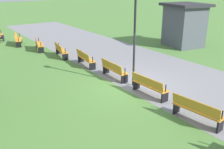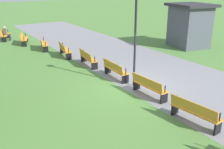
{
  "view_description": "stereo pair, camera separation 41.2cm",
  "coord_description": "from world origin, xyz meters",
  "px_view_note": "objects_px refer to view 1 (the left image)",
  "views": [
    {
      "loc": [
        8.65,
        -7.17,
        4.64
      ],
      "look_at": [
        -0.0,
        -1.11,
        0.8
      ],
      "focal_mm": 40.94,
      "sensor_mm": 36.0,
      "label": 1
    },
    {
      "loc": [
        8.88,
        -6.83,
        4.64
      ],
      "look_at": [
        -0.0,
        -1.11,
        0.8
      ],
      "focal_mm": 40.94,
      "sensor_mm": 36.0,
      "label": 2
    }
  ],
  "objects_px": {
    "bench_1": "(18,39)",
    "bench_6": "(149,86)",
    "kiosk": "(184,25)",
    "bench_2": "(38,44)",
    "bench_3": "(61,50)",
    "bench_5": "(114,69)",
    "bench_7": "(197,110)",
    "lamp_post": "(135,22)",
    "bench_4": "(85,58)"
  },
  "relations": [
    {
      "from": "bench_1",
      "to": "bench_7",
      "type": "relative_size",
      "value": 1.01
    },
    {
      "from": "bench_5",
      "to": "bench_6",
      "type": "distance_m",
      "value": 2.61
    },
    {
      "from": "bench_3",
      "to": "bench_4",
      "type": "relative_size",
      "value": 1.01
    },
    {
      "from": "bench_1",
      "to": "bench_7",
      "type": "bearing_deg",
      "value": 24.82
    },
    {
      "from": "bench_7",
      "to": "bench_6",
      "type": "bearing_deg",
      "value": 169.66
    },
    {
      "from": "bench_6",
      "to": "lamp_post",
      "type": "height_order",
      "value": "lamp_post"
    },
    {
      "from": "bench_1",
      "to": "kiosk",
      "type": "height_order",
      "value": "kiosk"
    },
    {
      "from": "bench_7",
      "to": "lamp_post",
      "type": "bearing_deg",
      "value": 167.96
    },
    {
      "from": "lamp_post",
      "to": "kiosk",
      "type": "relative_size",
      "value": 1.24
    },
    {
      "from": "bench_4",
      "to": "bench_5",
      "type": "relative_size",
      "value": 1.01
    },
    {
      "from": "bench_6",
      "to": "bench_7",
      "type": "height_order",
      "value": "same"
    },
    {
      "from": "bench_5",
      "to": "lamp_post",
      "type": "bearing_deg",
      "value": 11.27
    },
    {
      "from": "bench_2",
      "to": "bench_3",
      "type": "bearing_deg",
      "value": 26.87
    },
    {
      "from": "bench_3",
      "to": "kiosk",
      "type": "xyz_separation_m",
      "value": [
        2.47,
        8.96,
        1.15
      ]
    },
    {
      "from": "bench_5",
      "to": "bench_7",
      "type": "bearing_deg",
      "value": 0.01
    },
    {
      "from": "bench_6",
      "to": "kiosk",
      "type": "distance_m",
      "value": 10.0
    },
    {
      "from": "bench_2",
      "to": "lamp_post",
      "type": "bearing_deg",
      "value": 22.88
    },
    {
      "from": "bench_2",
      "to": "lamp_post",
      "type": "relative_size",
      "value": 0.43
    },
    {
      "from": "bench_3",
      "to": "lamp_post",
      "type": "xyz_separation_m",
      "value": [
        6.48,
        0.77,
        2.51
      ]
    },
    {
      "from": "bench_4",
      "to": "bench_6",
      "type": "relative_size",
      "value": 1.01
    },
    {
      "from": "bench_2",
      "to": "kiosk",
      "type": "height_order",
      "value": "kiosk"
    },
    {
      "from": "lamp_post",
      "to": "bench_2",
      "type": "bearing_deg",
      "value": -171.61
    },
    {
      "from": "bench_3",
      "to": "kiosk",
      "type": "bearing_deg",
      "value": 84.93
    },
    {
      "from": "bench_6",
      "to": "lamp_post",
      "type": "distance_m",
      "value": 2.83
    },
    {
      "from": "bench_5",
      "to": "kiosk",
      "type": "relative_size",
      "value": 0.52
    },
    {
      "from": "bench_4",
      "to": "bench_6",
      "type": "distance_m",
      "value": 5.21
    },
    {
      "from": "bench_1",
      "to": "bench_4",
      "type": "distance_m",
      "value": 7.8
    },
    {
      "from": "bench_7",
      "to": "lamp_post",
      "type": "xyz_separation_m",
      "value": [
        -3.9,
        0.4,
        2.51
      ]
    },
    {
      "from": "bench_2",
      "to": "bench_7",
      "type": "relative_size",
      "value": 1.01
    },
    {
      "from": "bench_7",
      "to": "lamp_post",
      "type": "height_order",
      "value": "lamp_post"
    },
    {
      "from": "bench_3",
      "to": "bench_1",
      "type": "bearing_deg",
      "value": -155.21
    },
    {
      "from": "bench_6",
      "to": "bench_1",
      "type": "bearing_deg",
      "value": -173.82
    },
    {
      "from": "bench_1",
      "to": "bench_6",
      "type": "height_order",
      "value": "same"
    },
    {
      "from": "bench_3",
      "to": "bench_4",
      "type": "bearing_deg",
      "value": 18.6
    },
    {
      "from": "bench_2",
      "to": "bench_6",
      "type": "distance_m",
      "value": 10.39
    },
    {
      "from": "bench_6",
      "to": "bench_7",
      "type": "xyz_separation_m",
      "value": [
        2.6,
        -0.19,
        0.0
      ]
    },
    {
      "from": "bench_2",
      "to": "bench_5",
      "type": "height_order",
      "value": "same"
    },
    {
      "from": "bench_3",
      "to": "bench_5",
      "type": "bearing_deg",
      "value": 16.54
    },
    {
      "from": "bench_6",
      "to": "lamp_post",
      "type": "xyz_separation_m",
      "value": [
        -1.3,
        0.21,
        2.51
      ]
    },
    {
      "from": "bench_6",
      "to": "kiosk",
      "type": "relative_size",
      "value": 0.52
    },
    {
      "from": "bench_4",
      "to": "bench_7",
      "type": "bearing_deg",
      "value": 6.21
    },
    {
      "from": "bench_3",
      "to": "lamp_post",
      "type": "relative_size",
      "value": 0.43
    },
    {
      "from": "bench_1",
      "to": "bench_5",
      "type": "relative_size",
      "value": 1.02
    },
    {
      "from": "bench_2",
      "to": "bench_4",
      "type": "relative_size",
      "value": 1.01
    },
    {
      "from": "lamp_post",
      "to": "bench_7",
      "type": "bearing_deg",
      "value": -5.83
    },
    {
      "from": "bench_2",
      "to": "bench_7",
      "type": "bearing_deg",
      "value": 18.62
    },
    {
      "from": "bench_2",
      "to": "bench_3",
      "type": "distance_m",
      "value": 2.61
    },
    {
      "from": "kiosk",
      "to": "bench_2",
      "type": "bearing_deg",
      "value": -107.12
    },
    {
      "from": "bench_1",
      "to": "bench_2",
      "type": "distance_m",
      "value": 2.61
    },
    {
      "from": "bench_4",
      "to": "bench_5",
      "type": "bearing_deg",
      "value": 10.34
    }
  ]
}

